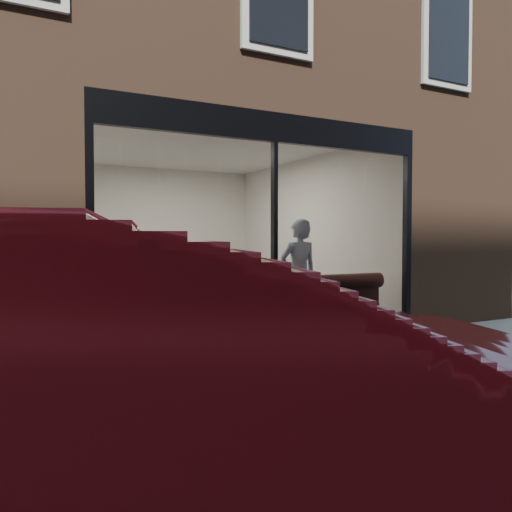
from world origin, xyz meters
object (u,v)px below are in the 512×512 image
cafe_table_left (163,287)px  cafe_table_right (263,281)px  cafe_chair_left (181,314)px  parked_car (141,424)px  cafe_chair_right (260,311)px  person (299,276)px  banquette (261,324)px

cafe_table_left → cafe_table_right: bearing=2.6°
cafe_chair_left → parked_car: 6.39m
parked_car → cafe_chair_left: bearing=-5.1°
cafe_chair_right → cafe_table_left: bearing=24.4°
person → cafe_table_right: 0.89m
banquette → cafe_table_left: bearing=137.0°
person → cafe_chair_right: size_ratio=3.96×
banquette → cafe_chair_left: bearing=116.5°
cafe_table_left → cafe_table_right: cafe_table_left is taller
cafe_chair_left → parked_car: bearing=71.8°
cafe_table_left → cafe_chair_left: size_ratio=1.51×
cafe_table_left → cafe_chair_right: (1.74, 0.07, -0.50)m
person → cafe_chair_left: person is taller
person → parked_car: 6.10m
cafe_table_right → cafe_chair_right: (-0.07, -0.01, -0.50)m
cafe_chair_left → cafe_chair_right: same height
cafe_chair_left → parked_car: (-2.20, -5.97, 0.53)m
cafe_table_left → parked_car: parked_car is taller
person → cafe_chair_left: size_ratio=4.10×
cafe_table_left → parked_car: (-1.78, -5.59, 0.03)m
banquette → person: person is taller
person → banquette: bearing=19.3°
cafe_table_right → cafe_chair_left: bearing=167.6°
banquette → person: size_ratio=2.24×
person → cafe_chair_right: person is taller
cafe_table_left → cafe_table_right: (1.81, 0.08, 0.00)m
cafe_table_right → person: bearing=-78.7°
cafe_table_right → cafe_table_left: bearing=-177.4°
cafe_table_left → cafe_table_right: size_ratio=1.22×
cafe_table_left → cafe_chair_right: size_ratio=1.46×
person → cafe_chair_left: (-1.56, 1.17, -0.65)m
cafe_table_left → cafe_chair_right: bearing=2.5°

